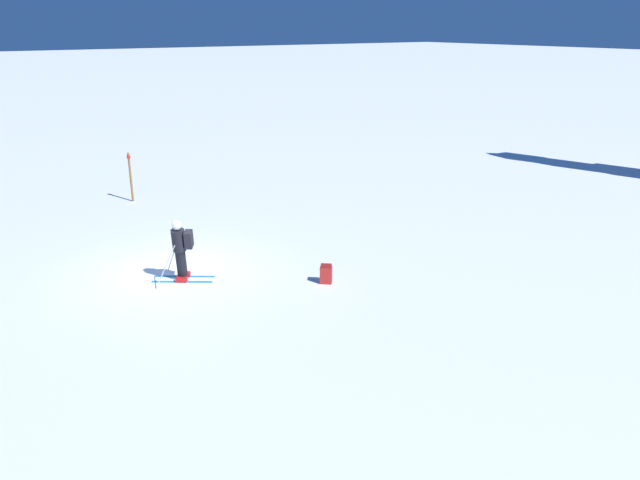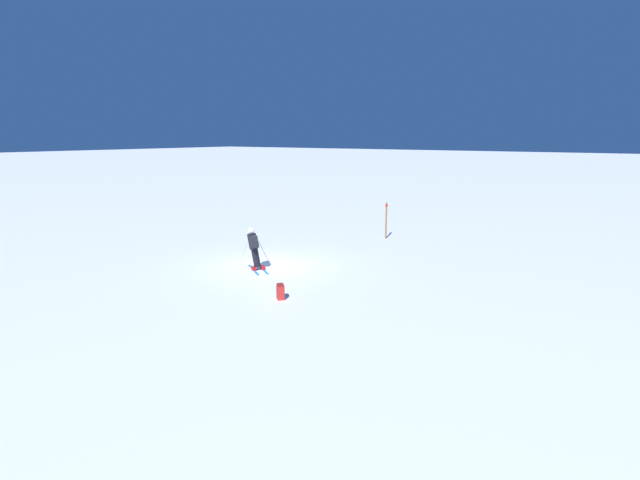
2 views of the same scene
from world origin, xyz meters
name	(u,v)px [view 1 (image 1 of 2)]	position (x,y,z in m)	size (l,w,h in m)	color
ground_plane	(175,272)	(0.00, 0.00, 0.00)	(300.00, 300.00, 0.00)	white
skier	(181,248)	(0.75, -0.06, 0.93)	(1.47, 1.60, 1.70)	#1E7AC6
spare_backpack	(326,274)	(2.87, 2.94, 0.24)	(0.36, 0.37, 0.50)	#AD231E
trail_marker	(130,175)	(-7.52, 1.34, 1.01)	(0.13, 0.13, 1.83)	brown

